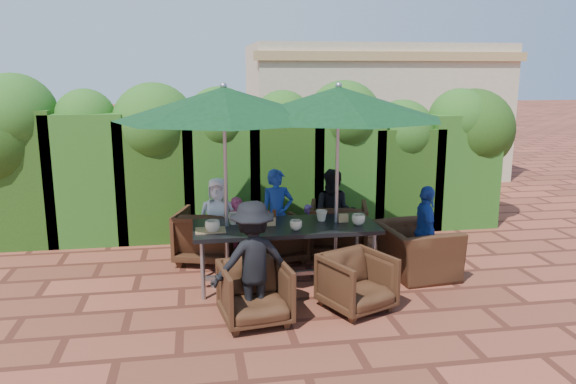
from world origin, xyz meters
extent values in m
plane|color=brown|center=(0.00, 0.00, 0.00)|extent=(80.00, 80.00, 0.00)
cube|color=black|center=(0.16, -0.03, 0.72)|extent=(2.23, 0.90, 0.05)
cube|color=gray|center=(0.16, -0.03, 0.12)|extent=(2.03, 0.05, 0.05)
cylinder|color=gray|center=(-0.85, -0.38, 0.35)|extent=(0.05, 0.05, 0.70)
cylinder|color=gray|center=(-0.85, 0.32, 0.35)|extent=(0.05, 0.05, 0.70)
cylinder|color=gray|center=(1.18, -0.38, 0.35)|extent=(0.05, 0.05, 0.70)
cylinder|color=gray|center=(1.18, 0.32, 0.35)|extent=(0.05, 0.05, 0.70)
cylinder|color=gray|center=(-0.55, 0.05, 0.01)|extent=(0.44, 0.44, 0.03)
cylinder|color=gray|center=(-0.55, 0.05, 1.20)|extent=(0.04, 0.04, 2.40)
cone|color=black|center=(-0.55, 0.05, 2.22)|extent=(2.55, 2.55, 0.38)
sphere|color=gray|center=(-0.55, 0.05, 2.42)|extent=(0.08, 0.08, 0.08)
cylinder|color=gray|center=(0.81, 0.00, 0.01)|extent=(0.44, 0.44, 0.03)
cylinder|color=gray|center=(0.81, 0.00, 1.20)|extent=(0.04, 0.04, 2.40)
cone|color=black|center=(0.81, 0.00, 2.22)|extent=(2.56, 2.56, 0.38)
sphere|color=gray|center=(0.81, 0.00, 2.42)|extent=(0.08, 0.08, 0.08)
imported|color=black|center=(-0.77, 0.97, 0.40)|extent=(0.96, 0.93, 0.81)
imported|color=black|center=(0.19, 0.82, 0.35)|extent=(0.81, 0.77, 0.69)
imported|color=black|center=(1.10, 1.00, 0.41)|extent=(0.96, 0.92, 0.82)
imported|color=black|center=(-0.33, -1.07, 0.35)|extent=(0.78, 0.74, 0.71)
imported|color=black|center=(0.81, -0.93, 0.35)|extent=(0.87, 0.85, 0.69)
imported|color=black|center=(1.87, 0.00, 0.43)|extent=(0.74, 1.05, 0.87)
imported|color=white|center=(-0.61, 0.99, 0.58)|extent=(0.63, 0.44, 1.17)
imported|color=#1D41A0|center=(0.20, 0.90, 0.64)|extent=(0.51, 0.43, 1.27)
imported|color=black|center=(0.99, 0.83, 0.63)|extent=(0.69, 0.54, 1.26)
imported|color=black|center=(-0.34, -0.99, 0.64)|extent=(0.89, 0.54, 1.29)
imported|color=#1D41A0|center=(1.99, 0.00, 0.58)|extent=(0.44, 0.73, 1.16)
imported|color=#C64673|center=(-0.34, 0.93, 0.45)|extent=(0.39, 0.35, 0.90)
imported|color=#8152B2|center=(0.66, 0.94, 0.38)|extent=(0.30, 0.26, 0.75)
imported|color=#268D3B|center=(1.85, 4.25, 0.89)|extent=(1.72, 0.80, 1.77)
imported|color=#C64673|center=(2.45, 4.50, 0.81)|extent=(0.91, 0.82, 1.62)
imported|color=#9899A1|center=(3.36, 4.37, 0.84)|extent=(1.19, 0.85, 1.69)
imported|color=beige|center=(-0.72, -0.20, 0.82)|extent=(0.18, 0.18, 0.14)
imported|color=beige|center=(-0.46, 0.12, 0.82)|extent=(0.15, 0.15, 0.14)
imported|color=beige|center=(0.25, -0.26, 0.81)|extent=(0.15, 0.15, 0.12)
imported|color=beige|center=(0.64, 0.08, 0.82)|extent=(0.15, 0.15, 0.14)
imported|color=beige|center=(1.04, -0.16, 0.81)|extent=(0.16, 0.16, 0.13)
cylinder|color=#B20C0A|center=(-0.04, 0.00, 0.83)|extent=(0.04, 0.04, 0.17)
cylinder|color=#4C230C|center=(0.04, 0.07, 0.83)|extent=(0.04, 0.04, 0.17)
cube|color=#A57F50|center=(-0.75, -0.15, 0.76)|extent=(0.35, 0.25, 0.02)
cube|color=tan|center=(-0.02, -0.02, 0.80)|extent=(0.12, 0.06, 0.10)
cube|color=tan|center=(0.89, -0.01, 0.80)|extent=(0.12, 0.06, 0.10)
cube|color=#19370F|center=(-3.50, 2.30, 1.02)|extent=(1.15, 0.95, 2.04)
sphere|color=#19370F|center=(-3.50, 2.30, 1.94)|extent=(1.26, 1.26, 1.26)
cube|color=#19370F|center=(-2.50, 2.30, 0.99)|extent=(1.15, 0.95, 1.98)
sphere|color=#19370F|center=(-2.50, 2.30, 1.88)|extent=(0.91, 0.91, 0.91)
cube|color=#19370F|center=(-1.50, 2.30, 0.94)|extent=(1.15, 0.95, 1.89)
sphere|color=#19370F|center=(-1.50, 2.30, 1.79)|extent=(1.28, 1.28, 1.28)
cube|color=#19370F|center=(-0.50, 2.30, 0.95)|extent=(1.15, 0.95, 1.91)
sphere|color=#19370F|center=(-0.50, 2.30, 1.81)|extent=(1.11, 1.11, 1.11)
cube|color=#19370F|center=(0.50, 2.30, 0.95)|extent=(1.15, 0.95, 1.91)
sphere|color=#19370F|center=(0.50, 2.30, 1.81)|extent=(0.97, 0.97, 0.97)
cube|color=#19370F|center=(1.50, 2.30, 0.97)|extent=(1.15, 0.95, 1.94)
sphere|color=#19370F|center=(1.50, 2.30, 1.84)|extent=(1.21, 1.21, 1.21)
cube|color=#19370F|center=(2.50, 2.30, 0.84)|extent=(1.15, 0.95, 1.68)
sphere|color=#19370F|center=(2.50, 2.30, 1.58)|extent=(1.10, 1.10, 1.10)
cube|color=#19370F|center=(3.50, 2.30, 0.94)|extent=(1.15, 0.95, 1.89)
sphere|color=#19370F|center=(3.50, 2.30, 1.79)|extent=(1.04, 1.04, 1.04)
sphere|color=#19370F|center=(3.80, 2.40, 1.60)|extent=(1.40, 1.40, 1.40)
cube|color=beige|center=(3.50, 7.00, 1.60)|extent=(6.00, 3.00, 3.20)
cube|color=tan|center=(3.50, 5.55, 2.90)|extent=(6.20, 0.25, 0.20)
camera|label=1|loc=(-0.90, -6.54, 2.59)|focal=35.00mm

